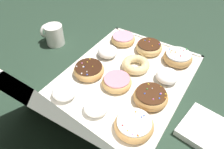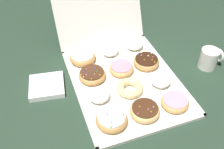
{
  "view_description": "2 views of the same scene",
  "coord_description": "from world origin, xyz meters",
  "px_view_note": "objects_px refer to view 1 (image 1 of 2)",
  "views": [
    {
      "loc": [
        -0.29,
        0.55,
        0.59
      ],
      "look_at": [
        0.04,
        0.04,
        0.04
      ],
      "focal_mm": 35.12,
      "sensor_mm": 36.0,
      "label": 1
    },
    {
      "loc": [
        -0.33,
        -0.75,
        0.79
      ],
      "look_at": [
        -0.05,
        0.04,
        0.03
      ],
      "focal_mm": 41.79,
      "sensor_mm": 36.0,
      "label": 2
    }
  ],
  "objects_px": {
    "donut_box": "(126,77)",
    "sprinkle_donut_1": "(148,47)",
    "sprinkle_donut_9": "(134,125)",
    "powdered_filled_donut_3": "(167,76)",
    "coffee_mug": "(54,34)",
    "pink_frosted_donut_2": "(123,39)",
    "cruller_donut_4": "(136,64)",
    "pink_frosted_donut_7": "(117,82)",
    "sprinkle_donut_6": "(151,96)",
    "napkin_stack": "(206,130)",
    "powdered_filled_donut_5": "(108,52)",
    "powdered_filled_donut_10": "(95,106)",
    "sprinkle_donut_0": "(178,57)",
    "powdered_filled_donut_11": "(64,91)",
    "sprinkle_donut_8": "(89,70)"
  },
  "relations": [
    {
      "from": "cruller_donut_4",
      "to": "powdered_filled_donut_10",
      "type": "relative_size",
      "value": 1.36
    },
    {
      "from": "powdered_filled_donut_5",
      "to": "sprinkle_donut_9",
      "type": "bearing_deg",
      "value": 135.47
    },
    {
      "from": "sprinkle_donut_6",
      "to": "powdered_filled_donut_5",
      "type": "bearing_deg",
      "value": -26.83
    },
    {
      "from": "cruller_donut_4",
      "to": "powdered_filled_donut_5",
      "type": "xyz_separation_m",
      "value": [
        0.14,
        -0.01,
        0.0
      ]
    },
    {
      "from": "donut_box",
      "to": "powdered_filled_donut_5",
      "type": "xyz_separation_m",
      "value": [
        0.13,
        -0.07,
        0.03
      ]
    },
    {
      "from": "donut_box",
      "to": "sprinkle_donut_0",
      "type": "distance_m",
      "value": 0.24
    },
    {
      "from": "coffee_mug",
      "to": "donut_box",
      "type": "bearing_deg",
      "value": 175.7
    },
    {
      "from": "donut_box",
      "to": "pink_frosted_donut_2",
      "type": "relative_size",
      "value": 5.17
    },
    {
      "from": "sprinkle_donut_6",
      "to": "pink_frosted_donut_7",
      "type": "bearing_deg",
      "value": -0.27
    },
    {
      "from": "donut_box",
      "to": "powdered_filled_donut_10",
      "type": "relative_size",
      "value": 6.97
    },
    {
      "from": "sprinkle_donut_9",
      "to": "powdered_filled_donut_3",
      "type": "bearing_deg",
      "value": -90.41
    },
    {
      "from": "sprinkle_donut_0",
      "to": "powdered_filled_donut_10",
      "type": "xyz_separation_m",
      "value": [
        0.14,
        0.39,
        0.0
      ]
    },
    {
      "from": "cruller_donut_4",
      "to": "napkin_stack",
      "type": "bearing_deg",
      "value": 155.81
    },
    {
      "from": "coffee_mug",
      "to": "sprinkle_donut_0",
      "type": "bearing_deg",
      "value": -162.8
    },
    {
      "from": "sprinkle_donut_1",
      "to": "powdered_filled_donut_10",
      "type": "height_order",
      "value": "same"
    },
    {
      "from": "sprinkle_donut_0",
      "to": "coffee_mug",
      "type": "bearing_deg",
      "value": 17.2
    },
    {
      "from": "cruller_donut_4",
      "to": "powdered_filled_donut_10",
      "type": "distance_m",
      "value": 0.26
    },
    {
      "from": "powdered_filled_donut_3",
      "to": "sprinkle_donut_9",
      "type": "relative_size",
      "value": 0.71
    },
    {
      "from": "sprinkle_donut_9",
      "to": "powdered_filled_donut_10",
      "type": "bearing_deg",
      "value": 1.55
    },
    {
      "from": "sprinkle_donut_0",
      "to": "powdered_filled_donut_11",
      "type": "distance_m",
      "value": 0.48
    },
    {
      "from": "pink_frosted_donut_2",
      "to": "cruller_donut_4",
      "type": "bearing_deg",
      "value": 135.96
    },
    {
      "from": "sprinkle_donut_0",
      "to": "powdered_filled_donut_11",
      "type": "height_order",
      "value": "powdered_filled_donut_11"
    },
    {
      "from": "sprinkle_donut_8",
      "to": "powdered_filled_donut_10",
      "type": "relative_size",
      "value": 1.45
    },
    {
      "from": "sprinkle_donut_0",
      "to": "sprinkle_donut_8",
      "type": "bearing_deg",
      "value": 44.74
    },
    {
      "from": "powdered_filled_donut_10",
      "to": "powdered_filled_donut_11",
      "type": "distance_m",
      "value": 0.13
    },
    {
      "from": "powdered_filled_donut_5",
      "to": "sprinkle_donut_9",
      "type": "distance_m",
      "value": 0.38
    },
    {
      "from": "pink_frosted_donut_2",
      "to": "powdered_filled_donut_5",
      "type": "height_order",
      "value": "powdered_filled_donut_5"
    },
    {
      "from": "cruller_donut_4",
      "to": "donut_box",
      "type": "bearing_deg",
      "value": 84.78
    },
    {
      "from": "napkin_stack",
      "to": "powdered_filled_donut_5",
      "type": "bearing_deg",
      "value": -18.23
    },
    {
      "from": "coffee_mug",
      "to": "cruller_donut_4",
      "type": "bearing_deg",
      "value": -175.16
    },
    {
      "from": "coffee_mug",
      "to": "napkin_stack",
      "type": "bearing_deg",
      "value": 171.43
    },
    {
      "from": "powdered_filled_donut_10",
      "to": "coffee_mug",
      "type": "relative_size",
      "value": 0.81
    },
    {
      "from": "pink_frosted_donut_7",
      "to": "powdered_filled_donut_11",
      "type": "xyz_separation_m",
      "value": [
        0.13,
        0.14,
        0.0
      ]
    },
    {
      "from": "sprinkle_donut_0",
      "to": "sprinkle_donut_6",
      "type": "height_order",
      "value": "sprinkle_donut_0"
    },
    {
      "from": "sprinkle_donut_0",
      "to": "sprinkle_donut_8",
      "type": "height_order",
      "value": "sprinkle_donut_0"
    },
    {
      "from": "sprinkle_donut_8",
      "to": "powdered_filled_donut_11",
      "type": "height_order",
      "value": "powdered_filled_donut_11"
    },
    {
      "from": "sprinkle_donut_1",
      "to": "coffee_mug",
      "type": "relative_size",
      "value": 1.13
    },
    {
      "from": "sprinkle_donut_8",
      "to": "sprinkle_donut_9",
      "type": "relative_size",
      "value": 0.98
    },
    {
      "from": "cruller_donut_4",
      "to": "sprinkle_donut_1",
      "type": "bearing_deg",
      "value": -85.86
    },
    {
      "from": "donut_box",
      "to": "sprinkle_donut_1",
      "type": "bearing_deg",
      "value": -88.92
    },
    {
      "from": "sprinkle_donut_1",
      "to": "sprinkle_donut_8",
      "type": "relative_size",
      "value": 0.96
    },
    {
      "from": "pink_frosted_donut_2",
      "to": "powdered_filled_donut_11",
      "type": "bearing_deg",
      "value": 89.81
    },
    {
      "from": "pink_frosted_donut_2",
      "to": "powdered_filled_donut_5",
      "type": "relative_size",
      "value": 1.31
    },
    {
      "from": "pink_frosted_donut_2",
      "to": "powdered_filled_donut_5",
      "type": "distance_m",
      "value": 0.12
    },
    {
      "from": "sprinkle_donut_0",
      "to": "cruller_donut_4",
      "type": "distance_m",
      "value": 0.18
    },
    {
      "from": "sprinkle_donut_1",
      "to": "pink_frosted_donut_2",
      "type": "relative_size",
      "value": 1.04
    },
    {
      "from": "cruller_donut_4",
      "to": "pink_frosted_donut_7",
      "type": "distance_m",
      "value": 0.13
    },
    {
      "from": "sprinkle_donut_0",
      "to": "pink_frosted_donut_7",
      "type": "height_order",
      "value": "sprinkle_donut_0"
    },
    {
      "from": "sprinkle_donut_8",
      "to": "coffee_mug",
      "type": "relative_size",
      "value": 1.18
    },
    {
      "from": "sprinkle_donut_0",
      "to": "powdered_filled_donut_10",
      "type": "bearing_deg",
      "value": 70.89
    }
  ]
}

